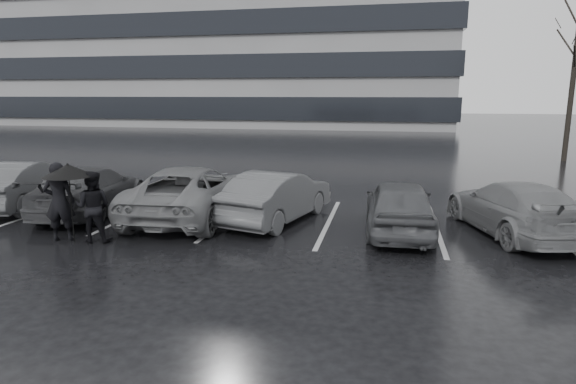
{
  "coord_description": "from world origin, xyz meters",
  "views": [
    {
      "loc": [
        2.1,
        -10.03,
        3.41
      ],
      "look_at": [
        -0.21,
        1.0,
        1.1
      ],
      "focal_mm": 30.0,
      "sensor_mm": 36.0,
      "label": 1
    }
  ],
  "objects_px": {
    "car_west_a": "(277,196)",
    "car_west_c": "(90,190)",
    "car_west_d": "(21,184)",
    "car_east": "(514,208)",
    "car_main": "(399,206)",
    "car_west_b": "(190,192)",
    "tree_north": "(573,76)",
    "pedestrian_left": "(59,202)",
    "pedestrian_right": "(93,207)"
  },
  "relations": [
    {
      "from": "pedestrian_left",
      "to": "pedestrian_right",
      "type": "height_order",
      "value": "pedestrian_left"
    },
    {
      "from": "car_main",
      "to": "car_west_b",
      "type": "height_order",
      "value": "car_west_b"
    },
    {
      "from": "pedestrian_left",
      "to": "car_west_c",
      "type": "bearing_deg",
      "value": -87.98
    },
    {
      "from": "car_main",
      "to": "car_east",
      "type": "distance_m",
      "value": 2.79
    },
    {
      "from": "car_west_a",
      "to": "car_west_d",
      "type": "xyz_separation_m",
      "value": [
        -7.99,
        -0.03,
        0.03
      ]
    },
    {
      "from": "car_west_c",
      "to": "car_east",
      "type": "distance_m",
      "value": 11.49
    },
    {
      "from": "car_west_d",
      "to": "car_main",
      "type": "bearing_deg",
      "value": 165.94
    },
    {
      "from": "car_west_b",
      "to": "car_west_c",
      "type": "height_order",
      "value": "car_west_b"
    },
    {
      "from": "car_main",
      "to": "car_east",
      "type": "bearing_deg",
      "value": -173.23
    },
    {
      "from": "car_west_a",
      "to": "car_west_d",
      "type": "height_order",
      "value": "car_west_d"
    },
    {
      "from": "pedestrian_right",
      "to": "tree_north",
      "type": "height_order",
      "value": "tree_north"
    },
    {
      "from": "car_main",
      "to": "car_west_a",
      "type": "bearing_deg",
      "value": -11.06
    },
    {
      "from": "car_main",
      "to": "car_west_a",
      "type": "height_order",
      "value": "car_west_a"
    },
    {
      "from": "car_west_d",
      "to": "pedestrian_left",
      "type": "distance_m",
      "value": 4.43
    },
    {
      "from": "pedestrian_left",
      "to": "car_west_d",
      "type": "bearing_deg",
      "value": -57.27
    },
    {
      "from": "car_east",
      "to": "car_west_c",
      "type": "bearing_deg",
      "value": -15.34
    },
    {
      "from": "pedestrian_right",
      "to": "car_west_a",
      "type": "bearing_deg",
      "value": -155.09
    },
    {
      "from": "car_west_b",
      "to": "car_east",
      "type": "height_order",
      "value": "car_west_b"
    },
    {
      "from": "car_main",
      "to": "car_west_c",
      "type": "height_order",
      "value": "car_main"
    },
    {
      "from": "car_west_a",
      "to": "pedestrian_left",
      "type": "xyz_separation_m",
      "value": [
        -4.56,
        -2.82,
        0.25
      ]
    },
    {
      "from": "car_main",
      "to": "tree_north",
      "type": "relative_size",
      "value": 0.47
    },
    {
      "from": "car_main",
      "to": "car_east",
      "type": "xyz_separation_m",
      "value": [
        2.76,
        0.45,
        -0.02
      ]
    },
    {
      "from": "car_west_b",
      "to": "pedestrian_left",
      "type": "distance_m",
      "value": 3.4
    },
    {
      "from": "car_west_a",
      "to": "car_west_c",
      "type": "height_order",
      "value": "car_west_a"
    },
    {
      "from": "car_west_a",
      "to": "tree_north",
      "type": "relative_size",
      "value": 0.49
    },
    {
      "from": "car_west_d",
      "to": "tree_north",
      "type": "relative_size",
      "value": 0.51
    },
    {
      "from": "car_west_a",
      "to": "tree_north",
      "type": "xyz_separation_m",
      "value": [
        11.8,
        14.61,
        3.57
      ]
    },
    {
      "from": "car_main",
      "to": "car_east",
      "type": "height_order",
      "value": "car_main"
    },
    {
      "from": "car_west_c",
      "to": "car_west_d",
      "type": "distance_m",
      "value": 2.48
    },
    {
      "from": "car_west_c",
      "to": "pedestrian_right",
      "type": "distance_m",
      "value": 3.05
    },
    {
      "from": "car_west_b",
      "to": "tree_north",
      "type": "height_order",
      "value": "tree_north"
    },
    {
      "from": "car_west_a",
      "to": "car_west_d",
      "type": "bearing_deg",
      "value": 15.44
    },
    {
      "from": "car_west_a",
      "to": "car_west_c",
      "type": "distance_m",
      "value": 5.52
    },
    {
      "from": "car_west_b",
      "to": "tree_north",
      "type": "bearing_deg",
      "value": -137.88
    },
    {
      "from": "pedestrian_left",
      "to": "tree_north",
      "type": "bearing_deg",
      "value": -151.26
    },
    {
      "from": "car_east",
      "to": "tree_north",
      "type": "distance_m",
      "value": 16.17
    },
    {
      "from": "car_east",
      "to": "tree_north",
      "type": "xyz_separation_m",
      "value": [
        5.82,
        14.65,
        3.59
      ]
    },
    {
      "from": "car_west_c",
      "to": "car_west_d",
      "type": "height_order",
      "value": "car_west_d"
    },
    {
      "from": "pedestrian_right",
      "to": "car_west_c",
      "type": "bearing_deg",
      "value": -65.96
    },
    {
      "from": "car_west_b",
      "to": "tree_north",
      "type": "xyz_separation_m",
      "value": [
        14.27,
        14.76,
        3.53
      ]
    },
    {
      "from": "car_west_d",
      "to": "car_west_b",
      "type": "bearing_deg",
      "value": 167.07
    },
    {
      "from": "car_west_d",
      "to": "car_east",
      "type": "bearing_deg",
      "value": 168.24
    },
    {
      "from": "car_west_d",
      "to": "tree_north",
      "type": "height_order",
      "value": "tree_north"
    },
    {
      "from": "pedestrian_right",
      "to": "tree_north",
      "type": "relative_size",
      "value": 0.2
    },
    {
      "from": "car_west_b",
      "to": "car_west_c",
      "type": "bearing_deg",
      "value": -2.29
    },
    {
      "from": "car_west_d",
      "to": "car_east",
      "type": "xyz_separation_m",
      "value": [
        13.97,
        -0.01,
        -0.05
      ]
    },
    {
      "from": "pedestrian_right",
      "to": "car_west_b",
      "type": "bearing_deg",
      "value": -127.48
    },
    {
      "from": "car_west_d",
      "to": "car_east",
      "type": "relative_size",
      "value": 0.95
    },
    {
      "from": "car_west_d",
      "to": "tree_north",
      "type": "bearing_deg",
      "value": -155.21
    },
    {
      "from": "car_west_b",
      "to": "car_west_d",
      "type": "distance_m",
      "value": 5.51
    }
  ]
}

